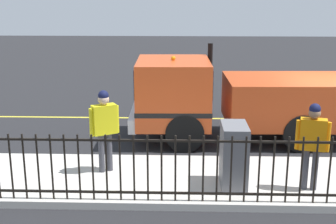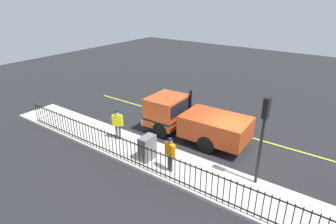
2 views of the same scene
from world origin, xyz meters
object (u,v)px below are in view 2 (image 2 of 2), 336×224
(worker_standing, at_px, (117,121))
(traffic_light_near, at_px, (264,124))
(work_truck, at_px, (189,118))
(traffic_cone, at_px, (230,129))
(pedestrian_distant, at_px, (170,151))
(utility_cabinet, at_px, (147,148))

(worker_standing, bearing_deg, traffic_light_near, -25.00)
(work_truck, relative_size, worker_standing, 3.46)
(traffic_light_near, relative_size, traffic_cone, 6.72)
(work_truck, xyz_separation_m, pedestrian_distant, (3.53, 1.22, -0.00))
(work_truck, xyz_separation_m, traffic_light_near, (2.08, 4.73, 1.72))
(traffic_cone, bearing_deg, work_truck, -46.50)
(pedestrian_distant, bearing_deg, traffic_light_near, 35.71)
(work_truck, relative_size, utility_cabinet, 4.91)
(utility_cabinet, bearing_deg, pedestrian_distant, 84.47)
(pedestrian_distant, bearing_deg, traffic_cone, 96.60)
(worker_standing, height_order, traffic_cone, worker_standing)
(worker_standing, height_order, traffic_light_near, traffic_light_near)
(pedestrian_distant, xyz_separation_m, traffic_light_near, (-1.45, 3.50, 1.72))
(work_truck, xyz_separation_m, utility_cabinet, (3.39, -0.23, -0.43))
(worker_standing, xyz_separation_m, traffic_cone, (-4.48, 4.70, -0.93))
(worker_standing, distance_m, utility_cabinet, 2.75)
(work_truck, distance_m, utility_cabinet, 3.43)
(utility_cabinet, height_order, traffic_cone, utility_cabinet)
(pedestrian_distant, height_order, traffic_cone, pedestrian_distant)
(worker_standing, bearing_deg, pedestrian_distant, -40.91)
(work_truck, relative_size, traffic_cone, 10.53)
(pedestrian_distant, relative_size, traffic_light_near, 0.44)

